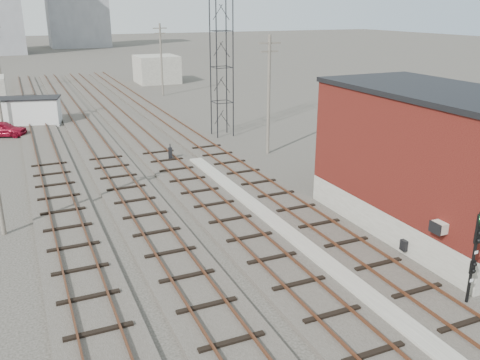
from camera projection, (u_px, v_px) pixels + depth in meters
ground at (110, 97)px, 65.09m from camera, size 320.00×320.00×0.00m
track_right at (177, 128)px, 47.86m from camera, size 3.20×90.00×0.39m
track_mid_right at (135, 132)px, 46.32m from camera, size 3.20×90.00×0.39m
track_mid_left at (90, 136)px, 44.78m from camera, size 3.20×90.00×0.39m
track_left at (42, 141)px, 43.25m from camera, size 3.20×90.00×0.39m
platform_curb at (287, 234)px, 25.46m from camera, size 0.90×28.00×0.26m
brick_building at (432, 161)px, 25.28m from camera, size 6.54×12.20×7.22m
lattice_tower at (221, 49)px, 43.16m from camera, size 1.60×1.60×15.00m
utility_pole_right_a at (269, 92)px, 38.36m from camera, size 1.80×0.24×9.00m
utility_pole_right_b at (161, 58)px, 64.31m from camera, size 1.80×0.24×9.00m
shed_right at (157, 69)px, 76.55m from camera, size 6.00×6.00×4.00m
signal_mast at (475, 253)px, 18.74m from camera, size 0.40×0.41×3.90m
switch_stand at (170, 154)px, 37.66m from camera, size 0.36×0.36×1.24m
site_trailer at (26, 111)px, 49.00m from camera, size 6.83×4.11×2.68m
car_red at (2, 129)px, 44.84m from camera, size 4.38×3.00×1.39m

